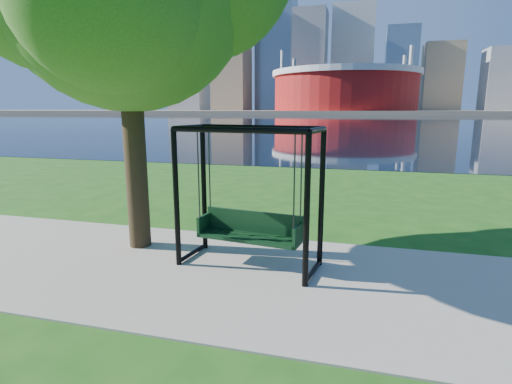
% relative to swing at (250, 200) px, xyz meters
% --- Properties ---
extents(ground, '(900.00, 900.00, 0.00)m').
position_rel_swing_xyz_m(ground, '(-0.09, 0.02, -1.17)').
color(ground, '#1E5114').
rests_on(ground, ground).
extents(path, '(120.00, 4.00, 0.03)m').
position_rel_swing_xyz_m(path, '(-0.09, -0.48, -1.15)').
color(path, '#9E937F').
rests_on(path, ground).
extents(river, '(900.00, 180.00, 0.02)m').
position_rel_swing_xyz_m(river, '(-0.09, 102.02, -1.16)').
color(river, black).
rests_on(river, ground).
extents(far_bank, '(900.00, 228.00, 2.00)m').
position_rel_swing_xyz_m(far_bank, '(-0.09, 306.02, -0.17)').
color(far_bank, '#937F60').
rests_on(far_bank, ground).
extents(stadium, '(83.00, 83.00, 32.00)m').
position_rel_swing_xyz_m(stadium, '(-10.09, 235.02, 13.06)').
color(stadium, maroon).
rests_on(stadium, far_bank).
extents(skyline, '(392.00, 66.00, 96.50)m').
position_rel_swing_xyz_m(skyline, '(-4.36, 319.42, 34.72)').
color(skyline, gray).
rests_on(skyline, far_bank).
extents(swing, '(2.47, 1.32, 2.42)m').
position_rel_swing_xyz_m(swing, '(0.00, 0.00, 0.00)').
color(swing, black).
rests_on(swing, ground).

